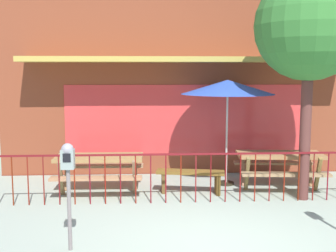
{
  "coord_description": "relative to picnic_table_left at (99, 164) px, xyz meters",
  "views": [
    {
      "loc": [
        -0.97,
        -5.84,
        2.5
      ],
      "look_at": [
        -0.51,
        2.38,
        1.44
      ],
      "focal_mm": 44.86,
      "sensor_mm": 36.0,
      "label": 1
    }
  ],
  "objects": [
    {
      "name": "patio_umbrella",
      "position": [
        2.76,
        0.47,
        1.56
      ],
      "size": [
        2.04,
        2.04,
        2.34
      ],
      "color": "black",
      "rests_on": "ground"
    },
    {
      "name": "ground",
      "position": [
        1.93,
        -2.78,
        -0.61
      ],
      "size": [
        40.0,
        40.0,
        0.0
      ],
      "primitive_type": "plane",
      "color": "#95A697"
    },
    {
      "name": "picnic_table_left",
      "position": [
        0.0,
        0.0,
        0.0
      ],
      "size": [
        1.82,
        1.39,
        0.79
      ],
      "color": "olive",
      "rests_on": "ground"
    },
    {
      "name": "pub_storefront",
      "position": [
        1.93,
        1.78,
        1.96
      ],
      "size": [
        8.93,
        1.39,
        5.16
      ],
      "color": "#561912",
      "rests_on": "ground"
    },
    {
      "name": "patio_bench",
      "position": [
        1.89,
        -0.19,
        -0.26
      ],
      "size": [
        1.43,
        0.56,
        0.48
      ],
      "color": "brown",
      "rests_on": "ground"
    },
    {
      "name": "patio_fence_front",
      "position": [
        1.93,
        -0.81,
        0.05
      ],
      "size": [
        7.53,
        0.04,
        0.97
      ],
      "color": "maroon",
      "rests_on": "ground"
    },
    {
      "name": "picnic_table_right",
      "position": [
        3.85,
        0.1,
        0.0
      ],
      "size": [
        1.9,
        1.5,
        0.79
      ],
      "color": "#9B6F44",
      "rests_on": "ground"
    },
    {
      "name": "street_tree",
      "position": [
        4.07,
        -0.71,
        2.73
      ],
      "size": [
        2.08,
        2.08,
        4.41
      ],
      "color": "#572F2A",
      "rests_on": "ground"
    },
    {
      "name": "parking_meter_near",
      "position": [
        -0.11,
        -2.89,
        0.57
      ],
      "size": [
        0.18,
        0.17,
        1.53
      ],
      "color": "slate",
      "rests_on": "ground"
    }
  ]
}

